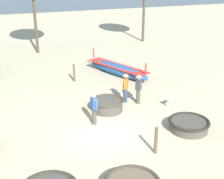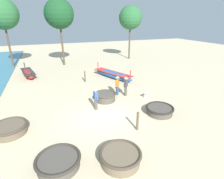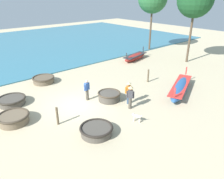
# 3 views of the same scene
# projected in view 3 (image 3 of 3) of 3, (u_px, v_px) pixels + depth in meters

# --- Properties ---
(ground_plane) EXTENTS (80.00, 80.00, 0.00)m
(ground_plane) POSITION_uv_depth(u_px,v_px,m) (78.00, 104.00, 15.57)
(ground_plane) COLOR #C6B793
(sea) EXTENTS (28.00, 52.00, 0.10)m
(sea) POSITION_uv_depth(u_px,v_px,m) (23.00, 46.00, 32.45)
(sea) COLOR teal
(sea) RESTS_ON ground
(coracle_upturned) EXTENTS (1.91, 1.91, 0.58)m
(coracle_upturned) POSITION_uv_depth(u_px,v_px,m) (14.00, 118.00, 13.27)
(coracle_upturned) COLOR brown
(coracle_upturned) RESTS_ON ground
(coracle_weathered) EXTENTS (1.92, 1.92, 0.55)m
(coracle_weathered) POSITION_uv_depth(u_px,v_px,m) (43.00, 79.00, 19.21)
(coracle_weathered) COLOR brown
(coracle_weathered) RESTS_ON ground
(coracle_nearest) EXTENTS (1.89, 1.89, 0.51)m
(coracle_nearest) POSITION_uv_depth(u_px,v_px,m) (96.00, 130.00, 12.20)
(coracle_nearest) COLOR #4C473F
(coracle_nearest) RESTS_ON ground
(coracle_front_left) EXTENTS (1.97, 1.97, 0.51)m
(coracle_front_left) POSITION_uv_depth(u_px,v_px,m) (12.00, 101.00, 15.52)
(coracle_front_left) COLOR #4C473F
(coracle_front_left) RESTS_ON ground
(coracle_far_right) EXTENTS (1.70, 1.70, 0.63)m
(coracle_far_right) POSITION_uv_depth(u_px,v_px,m) (109.00, 96.00, 16.07)
(coracle_far_right) COLOR #4C473F
(coracle_far_right) RESTS_ON ground
(long_boat_white_hull) EXTENTS (3.05, 5.39, 1.38)m
(long_boat_white_hull) POSITION_uv_depth(u_px,v_px,m) (180.00, 88.00, 17.30)
(long_boat_white_hull) COLOR #285693
(long_boat_white_hull) RESTS_ON ground
(long_boat_red_hull) EXTENTS (1.90, 4.25, 1.24)m
(long_boat_red_hull) POSITION_uv_depth(u_px,v_px,m) (135.00, 57.00, 25.73)
(long_boat_red_hull) COLOR maroon
(long_boat_red_hull) RESTS_ON ground
(fisherman_hauling) EXTENTS (0.26, 0.53, 1.57)m
(fisherman_hauling) POSITION_uv_depth(u_px,v_px,m) (87.00, 90.00, 15.91)
(fisherman_hauling) COLOR #4C473D
(fisherman_hauling) RESTS_ON ground
(fisherman_standing_right) EXTENTS (0.38, 0.44, 1.67)m
(fisherman_standing_right) POSITION_uv_depth(u_px,v_px,m) (129.00, 91.00, 15.32)
(fisherman_standing_right) COLOR #2D425B
(fisherman_standing_right) RESTS_ON ground
(fisherman_by_coracle) EXTENTS (0.43, 0.39, 1.67)m
(fisherman_by_coracle) POSITION_uv_depth(u_px,v_px,m) (130.00, 96.00, 14.66)
(fisherman_by_coracle) COLOR #4C473D
(fisherman_by_coracle) RESTS_ON ground
(dog) EXTENTS (0.64, 0.40, 0.55)m
(dog) POSITION_uv_depth(u_px,v_px,m) (136.00, 116.00, 13.37)
(dog) COLOR beige
(dog) RESTS_ON ground
(mooring_post_mid_beach) EXTENTS (0.14, 0.14, 1.15)m
(mooring_post_mid_beach) POSITION_uv_depth(u_px,v_px,m) (148.00, 76.00, 19.26)
(mooring_post_mid_beach) COLOR brown
(mooring_post_mid_beach) RESTS_ON ground
(mooring_post_shoreline) EXTENTS (0.14, 0.14, 1.15)m
(mooring_post_shoreline) POSITION_uv_depth(u_px,v_px,m) (57.00, 116.00, 13.01)
(mooring_post_shoreline) COLOR brown
(mooring_post_shoreline) RESTS_ON ground
(tree_tall_back) EXTENTS (3.74, 3.74, 8.53)m
(tree_tall_back) POSITION_uv_depth(u_px,v_px,m) (195.00, 0.00, 22.46)
(tree_tall_back) COLOR #4C3D2D
(tree_tall_back) RESTS_ON ground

